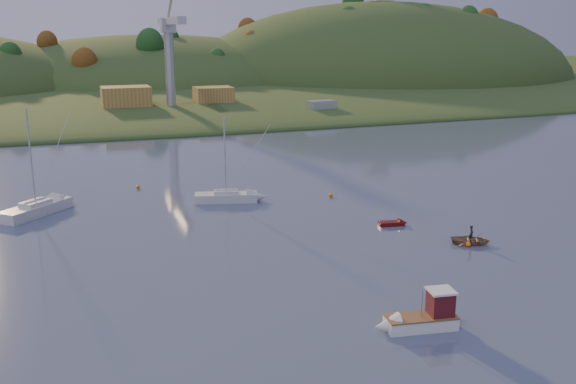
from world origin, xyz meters
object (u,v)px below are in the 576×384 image
object	(u,v)px
sailboat_far	(226,196)
canoe	(471,240)
sailboat_near	(36,208)
fishing_boat	(416,318)
red_tender	(397,223)

from	to	relation	value
sailboat_far	canoe	distance (m)	29.91
sailboat_near	sailboat_far	distance (m)	21.68
sailboat_far	sailboat_near	bearing A→B (deg)	-170.11
canoe	sailboat_near	bearing A→B (deg)	85.18
fishing_boat	red_tender	distance (m)	24.55
fishing_boat	sailboat_far	bearing A→B (deg)	-75.35
red_tender	canoe	bearing A→B (deg)	-54.40
fishing_boat	sailboat_far	distance (m)	37.79
fishing_boat	sailboat_far	xyz separation A→B (m)	(-4.26, 37.55, -0.14)
fishing_boat	sailboat_near	size ratio (longest dim) A/B	0.50
fishing_boat	red_tender	size ratio (longest dim) A/B	1.87
sailboat_near	red_tender	size ratio (longest dim) A/B	3.74
fishing_boat	red_tender	bearing A→B (deg)	-107.54
fishing_boat	sailboat_near	world-z (taller)	sailboat_near
canoe	red_tender	distance (m)	8.76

